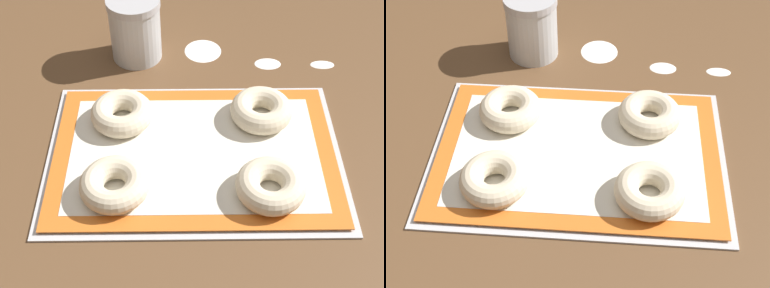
# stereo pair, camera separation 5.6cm
# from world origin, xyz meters

# --- Properties ---
(ground_plane) EXTENTS (2.80, 2.80, 0.00)m
(ground_plane) POSITION_xyz_m (0.00, 0.00, 0.00)
(ground_plane) COLOR brown
(baking_tray) EXTENTS (0.53, 0.36, 0.01)m
(baking_tray) POSITION_xyz_m (0.01, 0.01, 0.00)
(baking_tray) COLOR silver
(baking_tray) RESTS_ON ground_plane
(baking_mat) EXTENTS (0.51, 0.34, 0.00)m
(baking_mat) POSITION_xyz_m (0.01, 0.01, 0.01)
(baking_mat) COLOR orange
(baking_mat) RESTS_ON baking_tray
(bagel_front_left) EXTENTS (0.12, 0.12, 0.04)m
(bagel_front_left) POSITION_xyz_m (-0.12, -0.08, 0.03)
(bagel_front_left) COLOR beige
(bagel_front_left) RESTS_ON baking_mat
(bagel_front_right) EXTENTS (0.12, 0.12, 0.04)m
(bagel_front_right) POSITION_xyz_m (0.14, -0.09, 0.03)
(bagel_front_right) COLOR beige
(bagel_front_right) RESTS_ON baking_mat
(bagel_back_left) EXTENTS (0.12, 0.12, 0.04)m
(bagel_back_left) POSITION_xyz_m (-0.12, 0.09, 0.03)
(bagel_back_left) COLOR beige
(bagel_back_left) RESTS_ON baking_mat
(bagel_back_right) EXTENTS (0.12, 0.12, 0.04)m
(bagel_back_right) POSITION_xyz_m (0.14, 0.10, 0.03)
(bagel_back_right) COLOR beige
(bagel_back_right) RESTS_ON baking_mat
(flour_canister) EXTENTS (0.11, 0.11, 0.14)m
(flour_canister) POSITION_xyz_m (-0.11, 0.31, 0.07)
(flour_canister) COLOR silver
(flour_canister) RESTS_ON ground_plane
(flour_patch_near) EXTENTS (0.05, 0.03, 0.00)m
(flour_patch_near) POSITION_xyz_m (0.29, 0.27, 0.00)
(flour_patch_near) COLOR white
(flour_patch_near) RESTS_ON ground_plane
(flour_patch_far) EXTENTS (0.06, 0.04, 0.00)m
(flour_patch_far) POSITION_xyz_m (0.17, 0.28, 0.00)
(flour_patch_far) COLOR white
(flour_patch_far) RESTS_ON ground_plane
(flour_patch_side) EXTENTS (0.08, 0.08, 0.00)m
(flour_patch_side) POSITION_xyz_m (0.04, 0.32, 0.00)
(flour_patch_side) COLOR white
(flour_patch_side) RESTS_ON ground_plane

